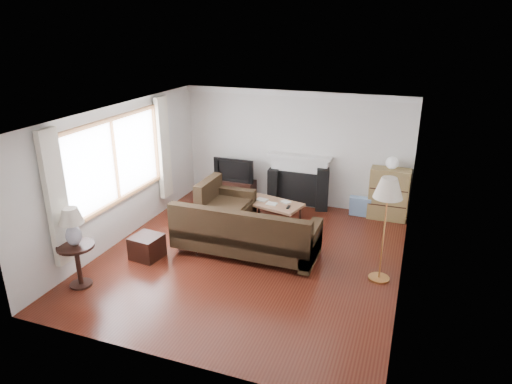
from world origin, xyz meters
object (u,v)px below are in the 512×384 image
(bookshelf, at_px, (389,194))
(coffee_table, at_px, (273,213))
(tv_stand, at_px, (236,189))
(floor_lamp, at_px, (384,230))
(sectional_sofa, at_px, (246,231))
(side_table, at_px, (78,265))

(bookshelf, height_order, coffee_table, bookshelf)
(tv_stand, bearing_deg, floor_lamp, -35.46)
(coffee_table, bearing_deg, sectional_sofa, -78.32)
(floor_lamp, height_order, side_table, floor_lamp)
(tv_stand, height_order, bookshelf, bookshelf)
(sectional_sofa, height_order, side_table, sectional_sofa)
(sectional_sofa, bearing_deg, tv_stand, 116.24)
(floor_lamp, distance_m, side_table, 4.71)
(side_table, bearing_deg, floor_lamp, 22.18)
(floor_lamp, bearing_deg, coffee_table, 146.73)
(coffee_table, xyz_separation_m, side_table, (-2.08, -3.25, 0.12))
(sectional_sofa, distance_m, coffee_table, 1.42)
(sectional_sofa, bearing_deg, coffee_table, 88.33)
(tv_stand, distance_m, sectional_sofa, 2.69)
(sectional_sofa, bearing_deg, floor_lamp, -1.85)
(bookshelf, height_order, floor_lamp, floor_lamp)
(bookshelf, bearing_deg, tv_stand, -179.49)
(bookshelf, xyz_separation_m, side_table, (-4.23, -4.28, -0.19))
(floor_lamp, relative_size, side_table, 2.46)
(bookshelf, relative_size, floor_lamp, 0.63)
(tv_stand, xyz_separation_m, floor_lamp, (3.48, -2.48, 0.63))
(coffee_table, xyz_separation_m, floor_lamp, (2.26, -1.48, 0.63))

